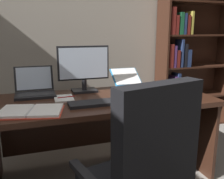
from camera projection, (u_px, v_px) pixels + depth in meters
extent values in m
cube|color=#A89E8E|center=(84.00, 28.00, 2.94)|extent=(4.99, 0.12, 2.57)
cube|color=#381E14|center=(103.00, 100.00, 2.06)|extent=(1.80, 0.80, 0.04)
cube|color=#381E14|center=(189.00, 128.00, 2.40)|extent=(0.03, 0.74, 0.67)
cube|color=#381E14|center=(92.00, 122.00, 2.47)|extent=(1.68, 0.03, 0.47)
cube|color=#381E14|center=(162.00, 52.00, 3.08)|extent=(0.02, 0.29, 2.00)
cube|color=#381E14|center=(224.00, 50.00, 3.36)|extent=(0.02, 0.29, 2.00)
cube|color=#381E14|center=(188.00, 50.00, 3.35)|extent=(0.97, 0.01, 2.00)
cube|color=#381E14|center=(189.00, 123.00, 3.44)|extent=(0.92, 0.27, 0.02)
cube|color=maroon|center=(165.00, 116.00, 3.23)|extent=(0.04, 0.18, 0.31)
cube|color=gold|center=(167.00, 118.00, 3.27)|extent=(0.03, 0.20, 0.23)
cube|color=gray|center=(169.00, 116.00, 3.27)|extent=(0.04, 0.21, 0.30)
cube|color=#195633|center=(173.00, 118.00, 3.31)|extent=(0.06, 0.23, 0.21)
cube|color=maroon|center=(178.00, 113.00, 3.32)|extent=(0.06, 0.22, 0.34)
cube|color=gray|center=(182.00, 115.00, 3.34)|extent=(0.05, 0.21, 0.26)
cube|color=#381E14|center=(191.00, 95.00, 3.35)|extent=(0.92, 0.27, 0.02)
cube|color=gray|center=(166.00, 89.00, 3.17)|extent=(0.05, 0.20, 0.23)
cube|color=navy|center=(169.00, 89.00, 3.18)|extent=(0.04, 0.20, 0.23)
cube|color=#512D66|center=(173.00, 87.00, 3.18)|extent=(0.03, 0.18, 0.28)
cube|color=navy|center=(176.00, 85.00, 3.18)|extent=(0.04, 0.17, 0.32)
cube|color=#381E14|center=(194.00, 66.00, 3.26)|extent=(0.92, 0.27, 0.02)
cube|color=maroon|center=(168.00, 56.00, 3.06)|extent=(0.05, 0.18, 0.28)
cube|color=#512D66|center=(172.00, 56.00, 3.08)|extent=(0.03, 0.18, 0.26)
cube|color=maroon|center=(175.00, 59.00, 3.10)|extent=(0.04, 0.18, 0.21)
cube|color=navy|center=(179.00, 53.00, 3.10)|extent=(0.03, 0.17, 0.34)
cube|color=black|center=(183.00, 55.00, 3.12)|extent=(0.04, 0.17, 0.28)
cube|color=navy|center=(185.00, 58.00, 3.15)|extent=(0.05, 0.19, 0.21)
cube|color=#381E14|center=(196.00, 35.00, 3.18)|extent=(0.92, 0.27, 0.02)
cube|color=maroon|center=(170.00, 21.00, 2.96)|extent=(0.06, 0.16, 0.31)
cube|color=maroon|center=(173.00, 25.00, 3.00)|extent=(0.03, 0.20, 0.22)
cube|color=#195633|center=(178.00, 24.00, 3.01)|extent=(0.05, 0.19, 0.26)
cube|color=navy|center=(182.00, 24.00, 3.02)|extent=(0.03, 0.17, 0.25)
cube|color=maroon|center=(185.00, 25.00, 3.04)|extent=(0.03, 0.18, 0.23)
cube|color=gold|center=(188.00, 23.00, 3.07)|extent=(0.03, 0.22, 0.27)
cube|color=#381E14|center=(198.00, 3.00, 3.09)|extent=(0.92, 0.27, 0.02)
cube|color=black|center=(158.00, 143.00, 1.21)|extent=(0.49, 0.21, 0.59)
cube|color=black|center=(88.00, 179.00, 1.28)|extent=(0.14, 0.38, 0.04)
cube|color=black|center=(168.00, 152.00, 1.57)|extent=(0.14, 0.38, 0.04)
cube|color=black|center=(84.00, 91.00, 2.27)|extent=(0.22, 0.16, 0.02)
cylinder|color=black|center=(84.00, 85.00, 2.26)|extent=(0.04, 0.04, 0.09)
cube|color=black|center=(83.00, 63.00, 2.22)|extent=(0.46, 0.02, 0.30)
cube|color=silver|center=(84.00, 63.00, 2.20)|extent=(0.43, 0.00, 0.27)
cube|color=black|center=(35.00, 95.00, 2.10)|extent=(0.33, 0.23, 0.02)
cube|color=#2D2D30|center=(35.00, 94.00, 2.08)|extent=(0.28, 0.13, 0.00)
cube|color=black|center=(34.00, 78.00, 2.21)|extent=(0.33, 0.07, 0.21)
cube|color=silver|center=(34.00, 78.00, 2.21)|extent=(0.30, 0.06, 0.19)
cube|color=black|center=(97.00, 103.00, 1.87)|extent=(0.42, 0.15, 0.02)
ellipsoid|color=black|center=(134.00, 99.00, 1.96)|extent=(0.06, 0.10, 0.04)
cube|color=black|center=(130.00, 88.00, 2.38)|extent=(0.14, 0.12, 0.01)
cube|color=black|center=(132.00, 88.00, 2.34)|extent=(0.25, 0.01, 0.01)
cube|color=#2D84C6|center=(126.00, 77.00, 2.46)|extent=(0.27, 0.21, 0.15)
cube|color=white|center=(126.00, 76.00, 2.45)|extent=(0.25, 0.19, 0.13)
cube|color=#DB422D|center=(15.00, 113.00, 1.67)|extent=(0.27, 0.32, 0.01)
cube|color=#DB422D|center=(47.00, 112.00, 1.68)|extent=(0.27, 0.32, 0.01)
cube|color=white|center=(15.00, 111.00, 1.67)|extent=(0.25, 0.30, 0.02)
cube|color=white|center=(47.00, 110.00, 1.68)|extent=(0.25, 0.30, 0.02)
cylinder|color=#B7B7BC|center=(31.00, 111.00, 1.68)|extent=(0.08, 0.25, 0.02)
cube|color=white|center=(64.00, 98.00, 2.03)|extent=(0.16, 0.22, 0.01)
cylinder|color=maroon|center=(66.00, 97.00, 2.03)|extent=(0.14, 0.02, 0.01)
cylinder|color=maroon|center=(178.00, 87.00, 2.22)|extent=(0.08, 0.08, 0.10)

